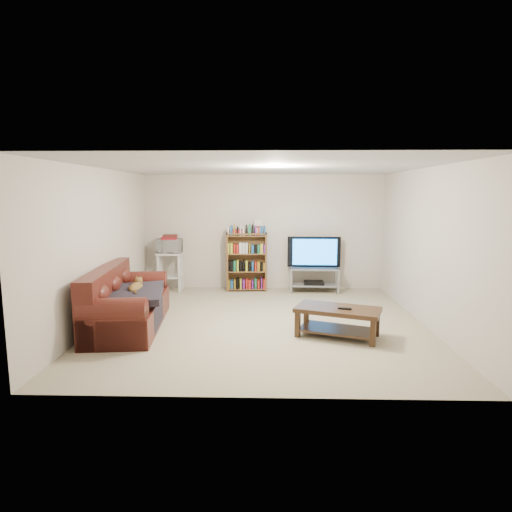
{
  "coord_description": "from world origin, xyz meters",
  "views": [
    {
      "loc": [
        0.09,
        -6.5,
        2.01
      ],
      "look_at": [
        -0.1,
        0.4,
        1.0
      ],
      "focal_mm": 30.0,
      "sensor_mm": 36.0,
      "label": 1
    }
  ],
  "objects_px": {
    "sofa": "(123,306)",
    "tv_stand": "(314,275)",
    "bookshelf": "(247,261)",
    "coffee_table": "(338,316)"
  },
  "relations": [
    {
      "from": "tv_stand",
      "to": "bookshelf",
      "type": "height_order",
      "value": "bookshelf"
    },
    {
      "from": "coffee_table",
      "to": "bookshelf",
      "type": "xyz_separation_m",
      "value": [
        -1.43,
        2.87,
        0.33
      ]
    },
    {
      "from": "bookshelf",
      "to": "sofa",
      "type": "bearing_deg",
      "value": -127.35
    },
    {
      "from": "sofa",
      "to": "bookshelf",
      "type": "distance_m",
      "value": 3.08
    },
    {
      "from": "tv_stand",
      "to": "sofa",
      "type": "bearing_deg",
      "value": -141.03
    },
    {
      "from": "sofa",
      "to": "tv_stand",
      "type": "bearing_deg",
      "value": 32.08
    },
    {
      "from": "sofa",
      "to": "coffee_table",
      "type": "height_order",
      "value": "sofa"
    },
    {
      "from": "tv_stand",
      "to": "bookshelf",
      "type": "xyz_separation_m",
      "value": [
        -1.39,
        0.08,
        0.28
      ]
    },
    {
      "from": "sofa",
      "to": "tv_stand",
      "type": "distance_m",
      "value": 3.97
    },
    {
      "from": "coffee_table",
      "to": "tv_stand",
      "type": "height_order",
      "value": "tv_stand"
    }
  ]
}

